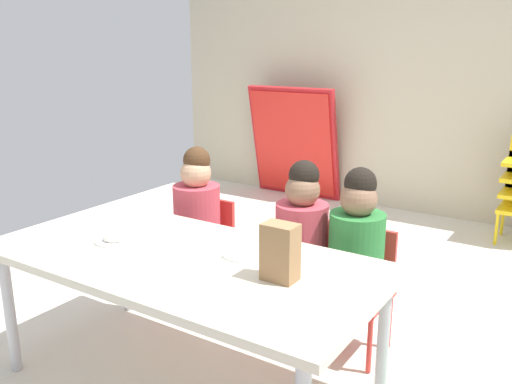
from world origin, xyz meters
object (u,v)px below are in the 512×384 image
seated_child_middle_seat (302,234)px  seated_child_far_right (357,245)px  folded_activity_table (294,143)px  paper_bag_brown (280,252)px  seated_child_near_camera (198,212)px  craft_table (186,267)px  paper_plate_center_table (244,254)px  paper_plate_near_edge (115,241)px  donut_powdered_on_plate (115,237)px

seated_child_middle_seat → seated_child_far_right: 0.29m
seated_child_middle_seat → folded_activity_table: size_ratio=0.84×
seated_child_far_right → paper_bag_brown: seated_child_far_right is taller
seated_child_far_right → seated_child_near_camera: bearing=180.0°
craft_table → paper_plate_center_table: paper_plate_center_table is taller
seated_child_far_right → paper_plate_near_edge: size_ratio=5.10×
craft_table → seated_child_far_right: (0.50, 0.64, -0.00)m
paper_plate_near_edge → donut_powdered_on_plate: size_ratio=1.69×
seated_child_middle_seat → donut_powdered_on_plate: bearing=-131.1°
folded_activity_table → donut_powdered_on_plate: size_ratio=10.20×
folded_activity_table → paper_bag_brown: bearing=-61.8°
craft_table → paper_plate_near_edge: paper_plate_near_edge is taller
seated_child_far_right → craft_table: bearing=-127.6°
folded_activity_table → craft_table: bearing=-69.1°
seated_child_far_right → paper_plate_near_edge: seated_child_far_right is taller
paper_plate_center_table → donut_powdered_on_plate: 0.60m
paper_plate_near_edge → craft_table: bearing=4.8°
folded_activity_table → paper_plate_near_edge: folded_activity_table is taller
folded_activity_table → paper_bag_brown: 3.34m
paper_plate_center_table → donut_powdered_on_plate: bearing=-163.1°
craft_table → seated_child_middle_seat: (0.21, 0.64, -0.00)m
seated_child_far_right → paper_plate_near_edge: 1.11m
seated_child_middle_seat → paper_plate_center_table: 0.50m
seated_child_middle_seat → paper_plate_center_table: bearing=-91.4°
paper_plate_near_edge → donut_powdered_on_plate: 0.02m
seated_child_middle_seat → donut_powdered_on_plate: size_ratio=8.61×
seated_child_far_right → paper_plate_center_table: 0.59m
seated_child_near_camera → paper_bag_brown: (0.90, -0.63, 0.16)m
craft_table → paper_bag_brown: size_ratio=7.52×
paper_bag_brown → seated_child_near_camera: bearing=145.1°
seated_child_near_camera → donut_powdered_on_plate: size_ratio=8.61×
craft_table → seated_child_far_right: bearing=52.4°
seated_child_far_right → donut_powdered_on_plate: bearing=-142.5°
seated_child_near_camera → paper_plate_center_table: 0.82m
paper_plate_center_table → donut_powdered_on_plate: donut_powdered_on_plate is taller
craft_table → folded_activity_table: (-1.13, 2.96, -0.02)m
seated_child_near_camera → folded_activity_table: (-0.67, 2.31, -0.02)m
paper_plate_near_edge → seated_child_near_camera: bearing=96.1°
seated_child_middle_seat → seated_child_far_right: (0.29, 0.00, 0.00)m
seated_child_near_camera → paper_bag_brown: 1.11m
seated_child_near_camera → paper_plate_near_edge: seated_child_near_camera is taller
seated_child_middle_seat → seated_child_far_right: same height
seated_child_near_camera → craft_table: bearing=-54.7°
folded_activity_table → seated_child_near_camera: bearing=-73.7°
seated_child_near_camera → folded_activity_table: bearing=106.3°
seated_child_far_right → seated_child_middle_seat: bearing=180.0°
seated_child_near_camera → seated_child_far_right: size_ratio=1.00×
seated_child_near_camera → paper_bag_brown: size_ratio=4.17×
craft_table → paper_bag_brown: 0.47m
craft_table → seated_child_far_right: 0.81m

